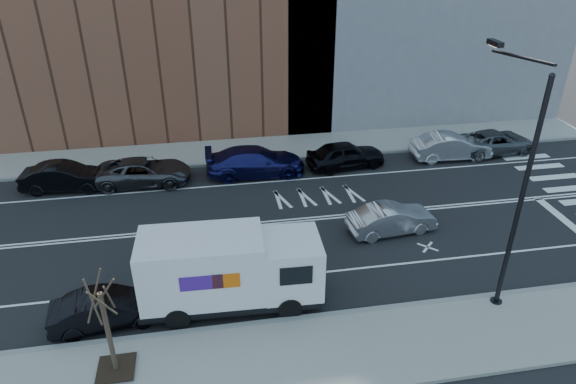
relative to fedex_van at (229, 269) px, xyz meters
name	(u,v)px	position (x,y,z in m)	size (l,w,h in m)	color
ground	(285,221)	(3.04, 5.60, -1.63)	(120.00, 120.00, 0.00)	black
sidewalk_near	(328,353)	(3.04, -3.20, -1.56)	(44.00, 3.60, 0.15)	gray
sidewalk_far	(262,149)	(3.04, 14.40, -1.56)	(44.00, 3.60, 0.15)	gray
curb_near	(316,317)	(3.04, -1.40, -1.55)	(44.00, 0.25, 0.17)	gray
curb_far	(266,160)	(3.04, 12.60, -1.55)	(44.00, 0.25, 0.17)	gray
road_markings	(285,221)	(3.04, 5.60, -1.63)	(40.00, 8.60, 0.01)	white
streetlight	(516,182)	(10.04, -1.31, 3.45)	(0.44, 4.02, 9.34)	black
street_tree	(110,340)	(-3.96, -2.80, -0.18)	(1.20, 1.20, 3.75)	black
fedex_van	(229,269)	(0.00, 0.00, 0.00)	(6.89, 2.63, 3.11)	black
far_parked_b	(65,177)	(-8.16, 10.94, -0.88)	(1.58, 4.54, 1.50)	black
far_parked_c	(144,172)	(-3.99, 10.94, -0.92)	(2.37, 5.14, 1.43)	#424348
far_parked_d	(255,161)	(2.23, 11.01, -0.82)	(2.28, 5.62, 1.63)	navy
far_parked_e	(346,155)	(7.59, 11.09, -0.85)	(1.86, 4.62, 1.57)	black
far_parked_f	(451,146)	(14.24, 11.17, -0.84)	(1.67, 4.79, 1.58)	silver
far_parked_g	(495,142)	(17.44, 11.56, -0.93)	(2.33, 5.05, 1.40)	#515459
driving_sedan	(392,219)	(7.82, 3.85, -0.95)	(1.46, 4.18, 1.38)	#A6A6AB
near_parked_rear_a	(108,309)	(-4.46, -0.33, -0.96)	(1.42, 4.07, 1.34)	black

